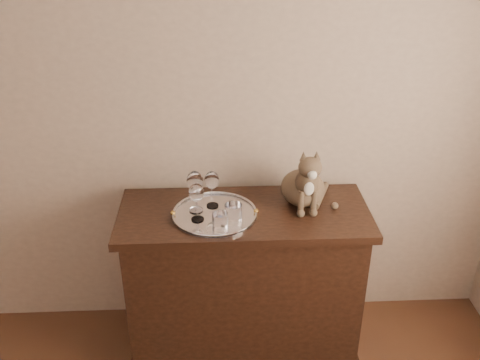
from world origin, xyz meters
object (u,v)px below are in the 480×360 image
object	(u,v)px
sideboard	(244,282)
cat	(304,173)
wine_glass_c	(197,202)
tumbler_a	(233,213)
wine_glass_a	(195,191)
wine_glass_b	(212,189)
tray	(215,215)
tumbler_b	(220,221)

from	to	relation	value
sideboard	cat	size ratio (longest dim) A/B	3.71
wine_glass_c	cat	world-z (taller)	cat
wine_glass_c	tumbler_a	xyz separation A→B (m)	(0.16, -0.02, -0.05)
sideboard	wine_glass_a	bearing A→B (deg)	178.51
wine_glass_a	wine_glass_b	distance (m)	0.09
sideboard	wine_glass_c	world-z (taller)	wine_glass_c
tray	wine_glass_b	world-z (taller)	wine_glass_b
wine_glass_b	cat	world-z (taller)	cat
wine_glass_a	sideboard	bearing A→B (deg)	-1.49
tumbler_a	tray	bearing A→B (deg)	140.49
tumbler_a	tumbler_b	world-z (taller)	tumbler_a
tumbler_b	cat	size ratio (longest dim) A/B	0.25
tumbler_a	cat	distance (m)	0.40
wine_glass_b	cat	bearing A→B (deg)	3.63
wine_glass_a	wine_glass_c	size ratio (longest dim) A/B	1.11
wine_glass_a	tumbler_b	distance (m)	0.21
tray	wine_glass_b	size ratio (longest dim) A/B	2.16
sideboard	wine_glass_c	distance (m)	0.58
wine_glass_c	wine_glass_b	bearing A→B (deg)	60.15
sideboard	cat	xyz separation A→B (m)	(0.29, 0.07, 0.59)
tray	tumbler_a	size ratio (longest dim) A/B	4.51
tray	wine_glass_a	world-z (taller)	wine_glass_a
wine_glass_a	wine_glass_b	bearing A→B (deg)	26.60
wine_glass_a	tumbler_b	size ratio (longest dim) A/B	2.60
tray	wine_glass_b	distance (m)	0.12
wine_glass_c	sideboard	bearing A→B (deg)	19.03
wine_glass_b	tumbler_a	size ratio (longest dim) A/B	2.08
tumbler_b	tumbler_a	bearing A→B (deg)	43.59
sideboard	tumbler_a	world-z (taller)	tumbler_a
wine_glass_b	cat	size ratio (longest dim) A/B	0.57
wine_glass_b	tray	bearing A→B (deg)	-82.20
wine_glass_a	tumbler_a	size ratio (longest dim) A/B	2.33
wine_glass_a	cat	distance (m)	0.52
sideboard	cat	distance (m)	0.66
wine_glass_b	wine_glass_c	size ratio (longest dim) A/B	0.99
tumbler_a	tumbler_b	size ratio (longest dim) A/B	1.11
wine_glass_b	cat	distance (m)	0.44
sideboard	wine_glass_c	size ratio (longest dim) A/B	6.41
wine_glass_b	wine_glass_c	distance (m)	0.14
wine_glass_c	tumbler_b	world-z (taller)	wine_glass_c
wine_glass_b	sideboard	bearing A→B (deg)	-16.63
tray	tumbler_b	size ratio (longest dim) A/B	5.02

